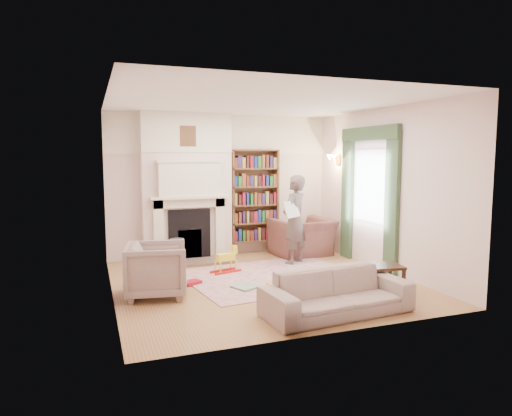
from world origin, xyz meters
name	(u,v)px	position (x,y,z in m)	size (l,w,h in m)	color
floor	(261,282)	(0.00, 0.00, 0.00)	(4.50, 4.50, 0.00)	olive
ceiling	(262,102)	(0.00, 0.00, 2.80)	(4.50, 4.50, 0.00)	white
wall_back	(222,185)	(0.00, 2.25, 1.40)	(4.50, 4.50, 0.00)	beige
wall_front	(335,209)	(0.00, -2.25, 1.40)	(4.50, 4.50, 0.00)	beige
wall_left	(109,198)	(-2.25, 0.00, 1.40)	(4.50, 4.50, 0.00)	beige
wall_right	(384,190)	(2.25, 0.00, 1.40)	(4.50, 4.50, 0.00)	beige
fireplace	(187,187)	(-0.75, 2.05, 1.39)	(1.70, 0.58, 2.80)	beige
bookcase	(254,196)	(0.65, 2.12, 1.18)	(1.00, 0.24, 1.85)	brown
window	(370,186)	(2.23, 0.40, 1.45)	(0.02, 0.90, 1.30)	silver
curtain_left	(392,203)	(2.20, -0.30, 1.20)	(0.07, 0.32, 2.40)	#2C432B
curtain_right	(347,197)	(2.20, 1.10, 1.20)	(0.07, 0.32, 2.40)	#2C432B
pelmet	(369,133)	(2.19, 0.40, 2.38)	(0.09, 1.70, 0.24)	#2C432B
wall_sconce	(330,160)	(2.03, 1.50, 1.90)	(0.20, 0.24, 0.24)	gold
rug	(272,276)	(0.29, 0.24, 0.01)	(2.76, 2.12, 0.01)	beige
armchair_reading	(302,237)	(1.47, 1.57, 0.37)	(1.13, 0.98, 0.73)	#4A2927
armchair_left	(157,270)	(-1.65, -0.19, 0.38)	(0.82, 0.84, 0.76)	#A59D88
sofa	(337,293)	(0.36, -1.72, 0.28)	(1.90, 0.74, 0.55)	beige
man_reading	(294,220)	(1.02, 0.97, 0.82)	(0.60, 0.39, 1.64)	#524641
newspaper	(292,209)	(0.87, 0.77, 1.04)	(0.43, 0.02, 0.30)	silver
coffee_table	(376,281)	(1.26, -1.25, 0.23)	(0.70, 0.45, 0.45)	black
paraffin_heater	(177,254)	(-1.10, 1.24, 0.28)	(0.24, 0.24, 0.55)	#A9ABB1
rocking_horse	(226,260)	(-0.38, 0.72, 0.23)	(0.51, 0.20, 0.45)	yellow
board_game	(246,287)	(-0.35, -0.26, 0.03)	(0.35, 0.35, 0.03)	#BEC846
game_box_lid	(192,282)	(-1.07, 0.22, 0.04)	(0.28, 0.19, 0.05)	maroon
comic_annuals	(290,286)	(0.31, -0.43, 0.02)	(0.74, 0.70, 0.02)	red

